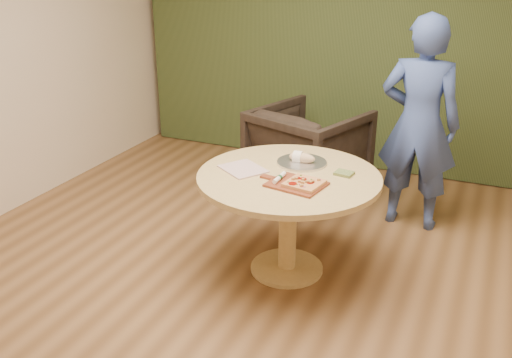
{
  "coord_description": "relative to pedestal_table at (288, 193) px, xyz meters",
  "views": [
    {
      "loc": [
        1.36,
        -2.79,
        2.22
      ],
      "look_at": [
        0.02,
        0.25,
        0.83
      ],
      "focal_mm": 40.0,
      "sensor_mm": 36.0,
      "label": 1
    }
  ],
  "objects": [
    {
      "name": "bread_roll",
      "position": [
        -0.0,
        0.24,
        0.18
      ],
      "size": [
        0.19,
        0.09,
        0.09
      ],
      "color": "#DBBA86",
      "rests_on": "serving_tray"
    },
    {
      "name": "newspaper",
      "position": [
        -0.33,
        -0.04,
        0.15
      ],
      "size": [
        0.39,
        0.37,
        0.01
      ],
      "primitive_type": "cube",
      "rotation": [
        0.0,
        0.0,
        -0.58
      ],
      "color": "white",
      "rests_on": "pedestal_table"
    },
    {
      "name": "serving_tray",
      "position": [
        0.01,
        0.24,
        0.15
      ],
      "size": [
        0.36,
        0.36,
        0.02
      ],
      "color": "silver",
      "rests_on": "pedestal_table"
    },
    {
      "name": "room_shell",
      "position": [
        -0.11,
        -0.58,
        0.79
      ],
      "size": [
        5.04,
        6.04,
        2.84
      ],
      "color": "brown",
      "rests_on": "ground"
    },
    {
      "name": "curtain",
      "position": [
        -0.11,
        2.32,
        0.79
      ],
      "size": [
        4.8,
        0.14,
        2.78
      ],
      "primitive_type": "cube",
      "color": "#2C3B1A",
      "rests_on": "ground"
    },
    {
      "name": "pedestal_table",
      "position": [
        0.0,
        0.0,
        0.0
      ],
      "size": [
        1.26,
        1.26,
        0.75
      ],
      "rotation": [
        0.0,
        0.0,
        -0.1
      ],
      "color": "tan",
      "rests_on": "ground"
    },
    {
      "name": "pizza_paddle",
      "position": [
        0.1,
        -0.15,
        0.15
      ],
      "size": [
        0.47,
        0.34,
        0.01
      ],
      "rotation": [
        0.0,
        0.0,
        -0.17
      ],
      "color": "brown",
      "rests_on": "pedestal_table"
    },
    {
      "name": "cutlery_roll",
      "position": [
        -0.01,
        -0.14,
        0.17
      ],
      "size": [
        0.03,
        0.2,
        0.03
      ],
      "rotation": [
        0.0,
        0.0,
        -0.02
      ],
      "color": "white",
      "rests_on": "pizza_paddle"
    },
    {
      "name": "green_packet",
      "position": [
        0.34,
        0.15,
        0.15
      ],
      "size": [
        0.13,
        0.11,
        0.02
      ],
      "primitive_type": "cube",
      "rotation": [
        0.0,
        0.0,
        -0.13
      ],
      "color": "#4E5F2A",
      "rests_on": "pedestal_table"
    },
    {
      "name": "person_standing",
      "position": [
        0.67,
        1.14,
        0.26
      ],
      "size": [
        0.64,
        0.42,
        1.74
      ],
      "primitive_type": "imported",
      "rotation": [
        0.0,
        0.0,
        3.14
      ],
      "color": "#384F91",
      "rests_on": "ground"
    },
    {
      "name": "armchair",
      "position": [
        -0.32,
        1.38,
        -0.15
      ],
      "size": [
        1.11,
        1.08,
        0.92
      ],
      "primitive_type": "imported",
      "rotation": [
        0.0,
        0.0,
        2.81
      ],
      "color": "black",
      "rests_on": "ground"
    },
    {
      "name": "flatbread_pizza",
      "position": [
        0.16,
        -0.16,
        0.17
      ],
      "size": [
        0.25,
        0.25,
        0.04
      ],
      "rotation": [
        0.0,
        0.0,
        -0.17
      ],
      "color": "tan",
      "rests_on": "pizza_paddle"
    }
  ]
}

